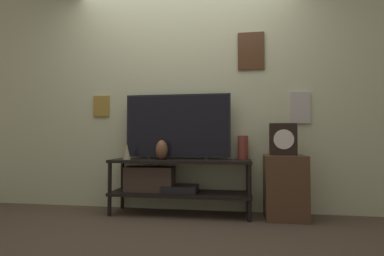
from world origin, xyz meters
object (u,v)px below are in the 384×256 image
(television, at_px, (178,126))
(vase_urn_stoneware, at_px, (162,150))
(vase_tall_ceramic, at_px, (243,147))
(mantel_clock, at_px, (283,139))
(vase_slim_bronze, at_px, (127,152))

(television, distance_m, vase_urn_stoneware, 0.32)
(vase_tall_ceramic, distance_m, vase_urn_stoneware, 0.86)
(vase_urn_stoneware, bearing_deg, mantel_clock, 1.00)
(vase_tall_ceramic, height_order, mantel_clock, mantel_clock)
(television, relative_size, vase_urn_stoneware, 5.60)
(vase_urn_stoneware, xyz_separation_m, vase_slim_bronze, (-0.36, -0.05, -0.02))
(television, xyz_separation_m, vase_tall_ceramic, (0.70, 0.06, -0.23))
(vase_tall_ceramic, bearing_deg, vase_urn_stoneware, -167.80)
(vase_tall_ceramic, height_order, vase_urn_stoneware, vase_tall_ceramic)
(television, distance_m, mantel_clock, 1.10)
(television, xyz_separation_m, vase_slim_bronze, (-0.51, -0.17, -0.28))
(television, bearing_deg, vase_slim_bronze, -161.22)
(television, xyz_separation_m, mantel_clock, (1.09, -0.10, -0.15))
(mantel_clock, bearing_deg, television, 174.74)
(television, relative_size, vase_tall_ceramic, 4.58)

